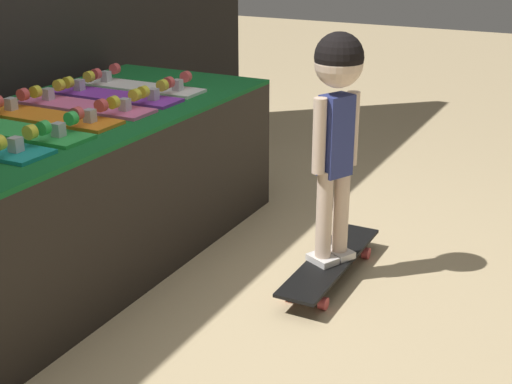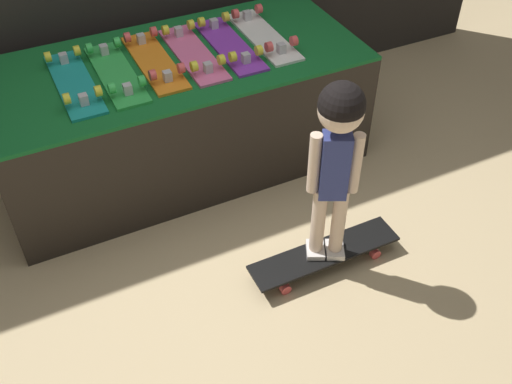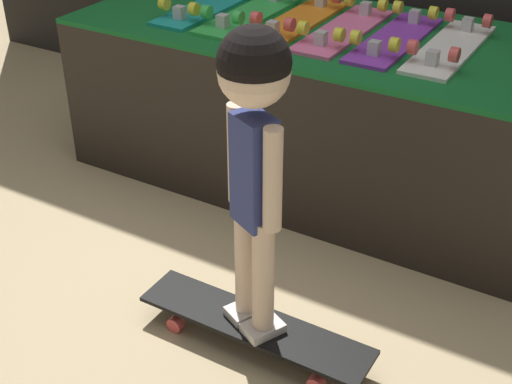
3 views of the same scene
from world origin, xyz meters
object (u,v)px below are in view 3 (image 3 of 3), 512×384
Objects in this scene: skateboard_green_on_rack at (250,12)px; skateboard_white_on_rack at (450,45)px; child at (254,131)px; skateboard_on_floor at (254,327)px; skateboard_orange_on_rack at (298,18)px; skateboard_purple_on_rack at (395,37)px; skateboard_teal_on_rack at (208,4)px; skateboard_pink_on_rack at (344,28)px.

skateboard_green_on_rack is 1.00× the size of skateboard_white_on_rack.
child is (0.64, -1.06, 0.07)m from skateboard_green_on_rack.
skateboard_on_floor is (-0.20, -1.08, -0.62)m from skateboard_white_on_rack.
skateboard_green_on_rack is at bearing -172.59° from skateboard_orange_on_rack.
child reaches higher than skateboard_white_on_rack.
child is at bearing -89.34° from skateboard_purple_on_rack.
skateboard_green_on_rack and skateboard_white_on_rack have the same top height.
child is at bearing -68.18° from skateboard_orange_on_rack.
skateboard_white_on_rack is (1.05, 0.02, 0.00)m from skateboard_teal_on_rack.
skateboard_white_on_rack is at bearing 1.87° from skateboard_green_on_rack.
skateboard_white_on_rack is at bearing 1.33° from skateboard_teal_on_rack.
skateboard_orange_on_rack is 0.21m from skateboard_pink_on_rack.
skateboard_pink_on_rack reaches higher than skateboard_on_floor.
skateboard_teal_on_rack is 1.36m from child.
skateboard_white_on_rack is (0.84, 0.03, 0.00)m from skateboard_green_on_rack.
skateboard_teal_on_rack is at bearing -178.67° from skateboard_white_on_rack.
skateboard_pink_on_rack is at bearing 2.14° from skateboard_green_on_rack.
skateboard_orange_on_rack is 1.00× the size of skateboard_white_on_rack.
skateboard_green_on_rack is at bearing 147.26° from child.
skateboard_teal_on_rack is 0.42m from skateboard_orange_on_rack.
skateboard_on_floor is at bearing -78.24° from skateboard_pink_on_rack.
skateboard_pink_on_rack is 1.26m from skateboard_on_floor.
skateboard_green_on_rack reaches higher than skateboard_on_floor.
skateboard_teal_on_rack reaches higher than skateboard_on_floor.
skateboard_pink_on_rack and skateboard_white_on_rack have the same top height.
child is at bearing -78.24° from skateboard_pink_on_rack.
skateboard_purple_on_rack is at bearing 90.66° from skateboard_on_floor.
skateboard_white_on_rack is 0.67× the size of child.
skateboard_purple_on_rack is at bearing 116.53° from child.
skateboard_teal_on_rack and skateboard_orange_on_rack have the same top height.
skateboard_teal_on_rack is at bearing 128.92° from skateboard_on_floor.
skateboard_white_on_rack is (0.63, 0.00, 0.00)m from skateboard_orange_on_rack.
skateboard_green_on_rack is 0.63m from skateboard_purple_on_rack.
skateboard_orange_on_rack is at bearing 178.73° from skateboard_purple_on_rack.
child is (-0.00, 0.00, 0.68)m from skateboard_on_floor.
skateboard_white_on_rack is at bearing 79.63° from skateboard_on_floor.
skateboard_green_on_rack is 0.67× the size of child.
skateboard_white_on_rack is at bearing 1.59° from skateboard_pink_on_rack.
skateboard_pink_on_rack is at bearing -178.41° from skateboard_white_on_rack.
skateboard_teal_on_rack is 1.00× the size of skateboard_green_on_rack.
skateboard_orange_on_rack is 0.42m from skateboard_purple_on_rack.
skateboard_teal_on_rack is at bearing -178.85° from skateboard_pink_on_rack.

